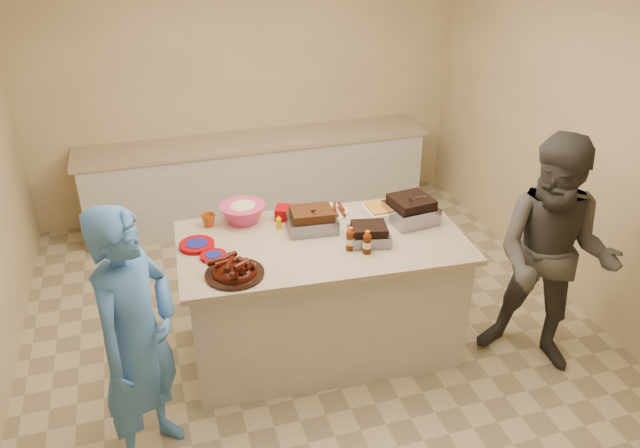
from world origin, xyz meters
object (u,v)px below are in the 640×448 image
object	(u,v)px
rib_platter	(235,275)
guest_blue	(156,448)
island	(322,346)
guest_gray	(532,358)
bbq_bottle_a	(350,250)
plastic_cup	(209,226)
roasting_pan	(410,221)
coleslaw_bowl	(243,221)
mustard_bottle	(279,228)
bbq_bottle_b	(367,253)

from	to	relation	value
rib_platter	guest_blue	bearing A→B (deg)	-149.52
island	guest_gray	size ratio (longest dim) A/B	1.14
bbq_bottle_a	plastic_cup	bearing A→B (deg)	144.48
rib_platter	guest_gray	xyz separation A→B (m)	(2.17, -0.32, -0.96)
roasting_pan	guest_blue	size ratio (longest dim) A/B	0.19
bbq_bottle_a	guest_gray	world-z (taller)	bbq_bottle_a
plastic_cup	guest_gray	bearing A→B (deg)	-24.96
bbq_bottle_a	plastic_cup	world-z (taller)	bbq_bottle_a
coleslaw_bowl	plastic_cup	xyz separation A→B (m)	(-0.26, 0.00, 0.00)
mustard_bottle	plastic_cup	xyz separation A→B (m)	(-0.48, 0.18, 0.00)
plastic_cup	island	bearing A→B (deg)	-30.68
roasting_pan	guest_gray	bearing A→B (deg)	-48.32
guest_blue	guest_gray	bearing A→B (deg)	-50.87
roasting_pan	coleslaw_bowl	bearing A→B (deg)	156.68
island	guest_gray	xyz separation A→B (m)	(1.49, -0.60, 0.00)
roasting_pan	plastic_cup	bearing A→B (deg)	159.44
plastic_cup	guest_gray	size ratio (longest dim) A/B	0.06
plastic_cup	mustard_bottle	bearing A→B (deg)	-20.84
roasting_pan	mustard_bottle	bearing A→B (deg)	163.21
bbq_bottle_b	guest_gray	world-z (taller)	bbq_bottle_b
bbq_bottle_b	plastic_cup	world-z (taller)	bbq_bottle_b
mustard_bottle	rib_platter	bearing A→B (deg)	-128.37
coleslaw_bowl	bbq_bottle_b	size ratio (longest dim) A/B	1.98
coleslaw_bowl	bbq_bottle_a	distance (m)	0.88
bbq_bottle_b	guest_blue	world-z (taller)	bbq_bottle_b
island	coleslaw_bowl	world-z (taller)	coleslaw_bowl
plastic_cup	guest_blue	world-z (taller)	plastic_cup
coleslaw_bowl	plastic_cup	world-z (taller)	coleslaw_bowl
guest_gray	bbq_bottle_b	bearing A→B (deg)	-151.43
roasting_pan	guest_blue	bearing A→B (deg)	-166.93
rib_platter	bbq_bottle_a	bearing A→B (deg)	6.14
island	rib_platter	world-z (taller)	rib_platter
guest_blue	guest_gray	xyz separation A→B (m)	(2.80, 0.05, 0.00)
coleslaw_bowl	roasting_pan	bearing A→B (deg)	-16.41
roasting_pan	guest_gray	xyz separation A→B (m)	(0.78, -0.69, -0.96)
guest_gray	bbq_bottle_a	bearing A→B (deg)	-153.40
coleslaw_bowl	guest_blue	xyz separation A→B (m)	(-0.83, -1.09, -0.96)
bbq_bottle_a	plastic_cup	xyz separation A→B (m)	(-0.88, 0.63, 0.00)
bbq_bottle_b	island	bearing A→B (deg)	131.67
coleslaw_bowl	rib_platter	bearing A→B (deg)	-104.99
island	roasting_pan	bearing A→B (deg)	10.15
island	guest_blue	distance (m)	1.46
bbq_bottle_b	roasting_pan	bearing A→B (deg)	36.07
plastic_cup	rib_platter	bearing A→B (deg)	-84.91
bbq_bottle_b	guest_blue	xyz separation A→B (m)	(-1.55, -0.39, -0.96)
guest_blue	plastic_cup	bearing A→B (deg)	10.37
roasting_pan	plastic_cup	xyz separation A→B (m)	(-1.45, 0.35, 0.00)
coleslaw_bowl	guest_blue	world-z (taller)	coleslaw_bowl
bbq_bottle_b	coleslaw_bowl	bearing A→B (deg)	135.62
bbq_bottle_b	plastic_cup	bearing A→B (deg)	144.16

